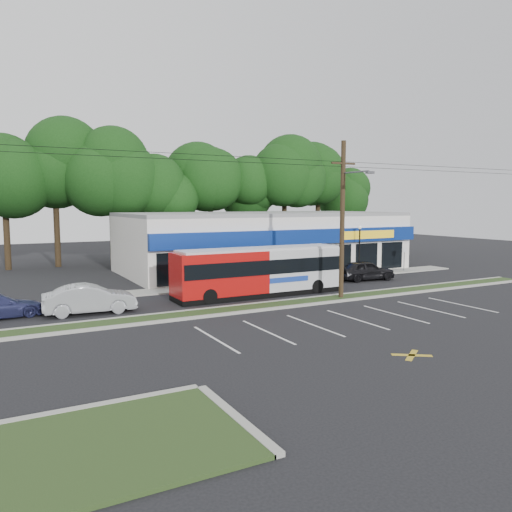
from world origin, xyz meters
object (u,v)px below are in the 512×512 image
Objects in this scene: utility_pole at (341,214)px; lamp_post at (359,244)px; sign_post at (404,255)px; metrobus at (261,270)px; car_dark at (365,270)px; pedestrian_a at (336,268)px; car_silver at (90,299)px; pedestrian_b at (335,269)px.

utility_pole is 11.76× the size of lamp_post.
sign_post is 0.19× the size of metrobus.
utility_pole is 6.41m from metrobus.
utility_pole is at bearing 136.34° from car_dark.
pedestrian_a is at bearing -173.55° from lamp_post.
utility_pole is 10.62× the size of car_dark.
lamp_post reaches higher than car_dark.
lamp_post is 0.90× the size of car_dark.
car_dark is at bearing 9.85° from metrobus.
pedestrian_a is at bearing -73.66° from car_silver.
sign_post is at bearing 159.83° from pedestrian_a.
lamp_post reaches higher than sign_post.
lamp_post is 3.44m from pedestrian_b.
utility_pole is at bearing 33.21° from pedestrian_a.
metrobus reaches higher than car_dark.
utility_pole is 22.47× the size of sign_post.
metrobus is at bearing 107.64° from car_dark.
lamp_post is at bearing -21.89° from car_dark.
pedestrian_b is (9.15, 3.98, -0.95)m from metrobus.
metrobus is 10.81m from car_dark.
pedestrian_a is (-2.65, -0.30, -1.84)m from lamp_post.
utility_pole is 11.67m from lamp_post.
sign_post is (5.00, -0.23, -1.12)m from lamp_post.
utility_pole reaches higher than car_silver.
pedestrian_a is (-7.65, -0.07, -0.73)m from sign_post.
metrobus is at bearing 136.85° from utility_pole.
car_silver is at bearing 8.36° from pedestrian_b.
utility_pole is 10.36m from pedestrian_b.
pedestrian_a is 1.12× the size of pedestrian_b.
metrobus is 10.02m from pedestrian_b.
sign_post is 6.79m from car_dark.
pedestrian_b is at bearing -73.61° from car_silver.
sign_post reaches higher than pedestrian_b.
lamp_post is 12.77m from metrobus.
car_dark is (-1.38, -2.43, -1.87)m from lamp_post.
car_silver is (-21.62, -2.22, 0.02)m from car_dark.
sign_post is at bearing 176.96° from pedestrian_b.
utility_pole is 30.26× the size of pedestrian_a.
car_dark is at bearing 100.22° from pedestrian_a.
pedestrian_b is (-2.83, -0.32, -1.93)m from lamp_post.
lamp_post is 3.36m from car_dark.
car_dark is 21.73m from car_silver.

